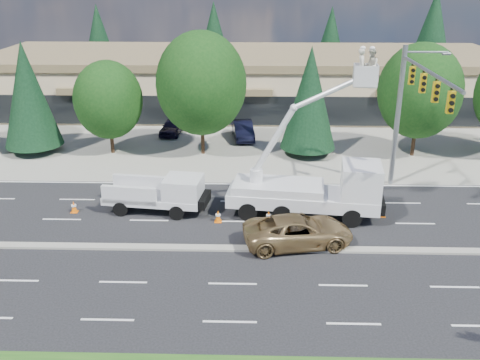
{
  "coord_description": "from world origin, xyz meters",
  "views": [
    {
      "loc": [
        0.9,
        -23.94,
        13.36
      ],
      "look_at": [
        0.16,
        3.53,
        2.4
      ],
      "focal_mm": 40.0,
      "sensor_mm": 36.0,
      "label": 1
    }
  ],
  "objects_px": {
    "utility_pickup": "(161,197)",
    "minivan": "(298,231)",
    "bucket_truck": "(319,182)",
    "signal_mast": "(410,102)"
  },
  "relations": [
    {
      "from": "minivan",
      "to": "bucket_truck",
      "type": "bearing_deg",
      "value": -31.76
    },
    {
      "from": "bucket_truck",
      "to": "signal_mast",
      "type": "bearing_deg",
      "value": 35.48
    },
    {
      "from": "utility_pickup",
      "to": "bucket_truck",
      "type": "distance_m",
      "value": 9.19
    },
    {
      "from": "utility_pickup",
      "to": "bucket_truck",
      "type": "height_order",
      "value": "bucket_truck"
    },
    {
      "from": "signal_mast",
      "to": "bucket_truck",
      "type": "bearing_deg",
      "value": -151.42
    },
    {
      "from": "utility_pickup",
      "to": "minivan",
      "type": "distance_m",
      "value": 8.65
    },
    {
      "from": "signal_mast",
      "to": "utility_pickup",
      "type": "xyz_separation_m",
      "value": [
        -14.53,
        -2.55,
        -5.16
      ]
    },
    {
      "from": "signal_mast",
      "to": "minivan",
      "type": "distance_m",
      "value": 10.75
    },
    {
      "from": "utility_pickup",
      "to": "minivan",
      "type": "xyz_separation_m",
      "value": [
        7.72,
        -3.9,
        -0.12
      ]
    },
    {
      "from": "utility_pickup",
      "to": "minivan",
      "type": "height_order",
      "value": "utility_pickup"
    }
  ]
}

